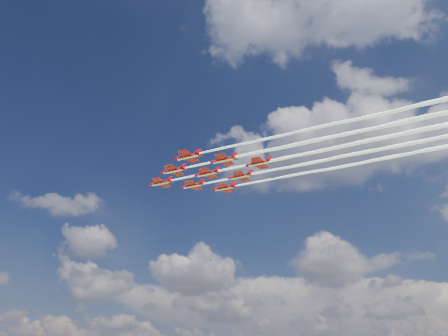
# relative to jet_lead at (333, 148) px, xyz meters

# --- Properties ---
(jet_lead) EXTENTS (139.04, 9.52, 2.75)m
(jet_lead) POSITION_rel_jet_lead_xyz_m (0.00, 0.00, 0.00)
(jet_lead) COLOR #A40913
(jet_row2_port) EXTENTS (139.04, 9.52, 2.75)m
(jet_row2_port) POSITION_rel_jet_lead_xyz_m (10.21, -7.07, 0.00)
(jet_row2_port) COLOR #A40913
(jet_row2_starb) EXTENTS (139.04, 9.52, 2.75)m
(jet_row2_starb) POSITION_rel_jet_lead_xyz_m (9.78, 7.65, 0.00)
(jet_row2_starb) COLOR #A40913
(jet_row3_port) EXTENTS (139.04, 9.52, 2.75)m
(jet_row3_port) POSITION_rel_jet_lead_xyz_m (20.42, -14.13, 0.00)
(jet_row3_port) COLOR #A40913
(jet_row3_centre) EXTENTS (139.04, 9.52, 2.75)m
(jet_row3_centre) POSITION_rel_jet_lead_xyz_m (19.99, 0.59, 0.00)
(jet_row3_centre) COLOR #A40913
(jet_row3_starb) EXTENTS (139.04, 9.52, 2.75)m
(jet_row3_starb) POSITION_rel_jet_lead_xyz_m (19.56, 15.31, 0.00)
(jet_row3_starb) COLOR #A40913
(jet_row4_port) EXTENTS (139.04, 9.52, 2.75)m
(jet_row4_port) POSITION_rel_jet_lead_xyz_m (30.20, -6.48, 0.00)
(jet_row4_port) COLOR #A40913
(jet_row4_starb) EXTENTS (139.04, 9.52, 2.75)m
(jet_row4_starb) POSITION_rel_jet_lead_xyz_m (29.77, 8.24, 0.00)
(jet_row4_starb) COLOR #A40913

